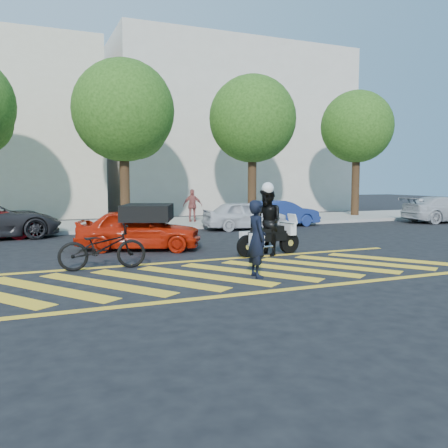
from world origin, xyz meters
name	(u,v)px	position (x,y,z in m)	size (l,w,h in m)	color
ground	(228,274)	(0.00, 0.00, 0.00)	(90.00, 90.00, 0.00)	black
sidewalk	(126,225)	(0.00, 12.00, 0.07)	(60.00, 5.00, 0.15)	#9E998E
crosswalk	(227,274)	(-0.04, 0.00, 0.00)	(12.33, 4.00, 0.01)	yellow
building_right	(228,132)	(9.00, 21.00, 5.50)	(16.00, 8.00, 11.00)	beige
tree_center	(126,115)	(0.13, 12.06, 5.10)	(4.60, 4.60, 7.56)	black
tree_right	(254,122)	(6.63, 12.06, 5.05)	(4.40, 4.40, 7.41)	black
tree_far_right	(358,130)	(13.13, 12.06, 4.94)	(4.00, 4.00, 7.10)	black
officer_bike	(257,239)	(0.43, -0.57, 0.85)	(0.62, 0.41, 1.71)	black
bicycle	(102,247)	(-2.58, 1.66, 0.54)	(0.72, 2.06, 1.08)	black
police_motorcycle	(268,238)	(2.08, 2.00, 0.50)	(2.09, 0.74, 0.92)	black
officer_moto	(267,222)	(2.07, 2.00, 0.96)	(0.93, 0.73, 1.92)	black
red_convertible	(139,229)	(-1.06, 4.45, 0.64)	(1.51, 3.74, 1.28)	red
parked_mid_right	(245,215)	(4.50, 8.59, 0.62)	(1.47, 3.65, 1.24)	silver
parked_right	(280,213)	(6.58, 9.20, 0.60)	(1.27, 3.66, 1.20)	navy
parked_far_right	(445,209)	(15.30, 7.80, 0.65)	(1.83, 4.50, 1.31)	#B1B4B9
pedestrian_right	(193,206)	(3.08, 11.42, 0.92)	(0.91, 0.38, 1.55)	#A04E48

